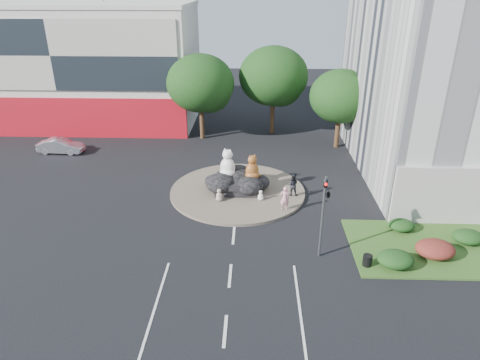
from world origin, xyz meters
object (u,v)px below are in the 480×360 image
object	(u,v)px
cat_white	(228,163)
kitten_white	(261,195)
parked_car	(61,146)
pedestrian_dark	(293,185)
litter_bin	(367,260)
pedestrian_pink	(285,198)
cat_tabby	(252,167)
kitten_calico	(219,194)

from	to	relation	value
cat_white	kitten_white	size ratio (longest dim) A/B	2.97
kitten_white	parked_car	bearing A→B (deg)	134.11
kitten_white	pedestrian_dark	distance (m)	2.47
kitten_white	litter_bin	bearing A→B (deg)	-71.60
kitten_white	pedestrian_dark	bearing A→B (deg)	-0.46
cat_white	pedestrian_dark	xyz separation A→B (m)	(4.74, -1.15, -1.18)
kitten_white	pedestrian_pink	world-z (taller)	pedestrian_pink
cat_tabby	pedestrian_dark	size ratio (longest dim) A/B	1.14
parked_car	litter_bin	bearing A→B (deg)	-122.00
pedestrian_pink	parked_car	world-z (taller)	pedestrian_pink
pedestrian_dark	kitten_white	bearing A→B (deg)	22.31
kitten_calico	pedestrian_dark	xyz separation A→B (m)	(5.22, 1.00, 0.37)
parked_car	pedestrian_pink	bearing A→B (deg)	-115.24
kitten_white	litter_bin	xyz separation A→B (m)	(5.79, -7.45, -0.14)
cat_white	litter_bin	size ratio (longest dim) A/B	3.49
kitten_white	pedestrian_dark	xyz separation A→B (m)	(2.29, 0.79, 0.46)
kitten_white	kitten_calico	bearing A→B (deg)	164.56
pedestrian_pink	parked_car	distance (m)	22.37
cat_tabby	litter_bin	distance (m)	11.23
kitten_white	pedestrian_dark	size ratio (longest dim) A/B	0.45
cat_tabby	kitten_white	world-z (taller)	cat_tabby
cat_tabby	parked_car	xyz separation A→B (m)	(-17.57, 7.41, -1.39)
cat_tabby	pedestrian_pink	distance (m)	3.87
kitten_calico	kitten_white	xyz separation A→B (m)	(2.93, 0.21, -0.09)
cat_tabby	litter_bin	bearing A→B (deg)	-82.58
cat_tabby	kitten_calico	size ratio (longest dim) A/B	2.06
cat_white	kitten_white	bearing A→B (deg)	-9.65
kitten_white	parked_car	world-z (taller)	parked_car
cat_white	pedestrian_pink	bearing A→B (deg)	-10.49
pedestrian_pink	pedestrian_dark	size ratio (longest dim) A/B	1.01
kitten_calico	parked_car	size ratio (longest dim) A/B	0.23
pedestrian_dark	litter_bin	bearing A→B (deg)	116.30
kitten_calico	pedestrian_pink	xyz separation A→B (m)	(4.53, -1.16, 0.38)
cat_white	pedestrian_pink	size ratio (longest dim) A/B	1.31
cat_white	pedestrian_pink	xyz separation A→B (m)	(4.05, -3.31, -1.17)
pedestrian_dark	parked_car	distance (m)	22.09
kitten_calico	litter_bin	distance (m)	11.34
kitten_calico	pedestrian_dark	size ratio (longest dim) A/B	0.56
kitten_calico	kitten_white	world-z (taller)	kitten_calico
kitten_calico	litter_bin	xyz separation A→B (m)	(8.72, -7.24, -0.23)
cat_white	litter_bin	world-z (taller)	cat_white
pedestrian_pink	parked_car	xyz separation A→B (m)	(-19.80, 10.41, -0.38)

